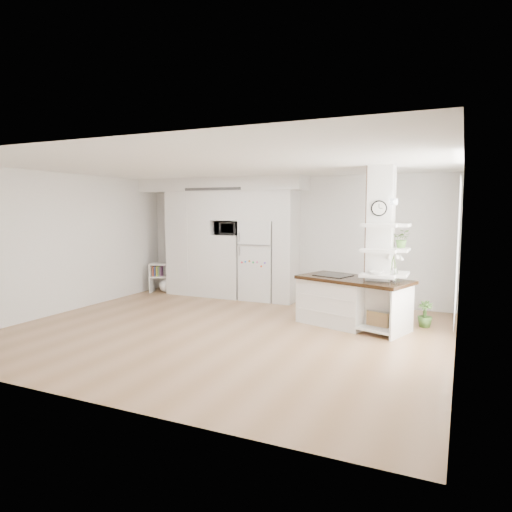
{
  "coord_description": "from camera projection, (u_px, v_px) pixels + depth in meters",
  "views": [
    {
      "loc": [
        3.53,
        -6.45,
        2.02
      ],
      "look_at": [
        0.19,
        0.9,
        1.17
      ],
      "focal_mm": 32.0,
      "sensor_mm": 36.0,
      "label": 1
    }
  ],
  "objects": [
    {
      "name": "floor",
      "position": [
        223.0,
        331.0,
        7.5
      ],
      "size": [
        7.0,
        6.0,
        0.01
      ],
      "primitive_type": "cube",
      "color": "#A17957",
      "rests_on": "ground"
    },
    {
      "name": "room",
      "position": [
        222.0,
        219.0,
        7.31
      ],
      "size": [
        7.04,
        6.04,
        2.72
      ],
      "color": "white",
      "rests_on": "ground"
    },
    {
      "name": "cabinet_wall",
      "position": [
        223.0,
        231.0,
        10.36
      ],
      "size": [
        4.0,
        0.71,
        2.7
      ],
      "color": "white",
      "rests_on": "floor"
    },
    {
      "name": "refrigerator",
      "position": [
        260.0,
        260.0,
        10.06
      ],
      "size": [
        0.78,
        0.69,
        1.75
      ],
      "color": "white",
      "rests_on": "floor"
    },
    {
      "name": "column",
      "position": [
        384.0,
        250.0,
        7.4
      ],
      "size": [
        0.69,
        0.9,
        2.7
      ],
      "color": "silver",
      "rests_on": "floor"
    },
    {
      "name": "window",
      "position": [
        458.0,
        247.0,
        6.18
      ],
      "size": [
        0.0,
        2.4,
        2.4
      ],
      "primitive_type": "plane",
      "rotation": [
        1.57,
        0.0,
        -1.57
      ],
      "color": "white",
      "rests_on": "room"
    },
    {
      "name": "pendant_light",
      "position": [
        328.0,
        201.0,
        6.72
      ],
      "size": [
        0.12,
        0.12,
        0.1
      ],
      "primitive_type": "cylinder",
      "color": "white",
      "rests_on": "room"
    },
    {
      "name": "kitchen_island",
      "position": [
        343.0,
        300.0,
        7.91
      ],
      "size": [
        2.06,
        1.44,
        1.41
      ],
      "rotation": [
        0.0,
        0.0,
        -0.32
      ],
      "color": "white",
      "rests_on": "floor"
    },
    {
      "name": "bookshelf",
      "position": [
        164.0,
        280.0,
        10.96
      ],
      "size": [
        0.66,
        0.49,
        0.7
      ],
      "rotation": [
        0.0,
        0.0,
        0.28
      ],
      "color": "white",
      "rests_on": "floor"
    },
    {
      "name": "floor_plant_a",
      "position": [
        399.0,
        314.0,
        7.82
      ],
      "size": [
        0.26,
        0.22,
        0.44
      ],
      "primitive_type": "imported",
      "rotation": [
        0.0,
        0.0,
        -0.12
      ],
      "color": "#436F2C",
      "rests_on": "floor"
    },
    {
      "name": "floor_plant_b",
      "position": [
        425.0,
        314.0,
        7.77
      ],
      "size": [
        0.26,
        0.26,
        0.44
      ],
      "primitive_type": "imported",
      "rotation": [
        0.0,
        0.0,
        -0.06
      ],
      "color": "#436F2C",
      "rests_on": "floor"
    },
    {
      "name": "microwave",
      "position": [
        229.0,
        228.0,
        10.24
      ],
      "size": [
        0.54,
        0.37,
        0.3
      ],
      "primitive_type": "imported",
      "color": "#2D2D2D",
      "rests_on": "cabinet_wall"
    },
    {
      "name": "shelf_plant",
      "position": [
        402.0,
        239.0,
        7.43
      ],
      "size": [
        0.27,
        0.23,
        0.3
      ],
      "primitive_type": "imported",
      "color": "#436F2C",
      "rests_on": "column"
    },
    {
      "name": "decor_bowl",
      "position": [
        376.0,
        272.0,
        7.26
      ],
      "size": [
        0.22,
        0.22,
        0.05
      ],
      "primitive_type": "imported",
      "color": "white",
      "rests_on": "column"
    }
  ]
}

